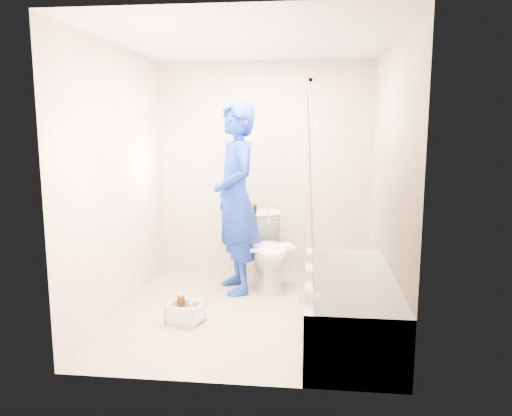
# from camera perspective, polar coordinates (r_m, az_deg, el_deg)

# --- Properties ---
(floor) EXTENTS (2.60, 2.60, 0.00)m
(floor) POSITION_cam_1_polar(r_m,az_deg,el_deg) (4.68, -0.59, -11.78)
(floor) COLOR gray
(floor) RESTS_ON ground
(ceiling) EXTENTS (2.40, 2.60, 0.02)m
(ceiling) POSITION_cam_1_polar(r_m,az_deg,el_deg) (4.41, -0.65, 18.66)
(ceiling) COLOR silver
(ceiling) RESTS_ON wall_back
(wall_back) EXTENTS (2.40, 0.02, 2.40)m
(wall_back) POSITION_cam_1_polar(r_m,az_deg,el_deg) (5.67, 1.02, 4.47)
(wall_back) COLOR beige
(wall_back) RESTS_ON ground
(wall_front) EXTENTS (2.40, 0.02, 2.40)m
(wall_front) POSITION_cam_1_polar(r_m,az_deg,el_deg) (3.11, -3.60, 0.30)
(wall_front) COLOR beige
(wall_front) RESTS_ON ground
(wall_left) EXTENTS (0.02, 2.60, 2.40)m
(wall_left) POSITION_cam_1_polar(r_m,az_deg,el_deg) (4.69, -15.35, 3.08)
(wall_left) COLOR beige
(wall_left) RESTS_ON ground
(wall_right) EXTENTS (0.02, 2.60, 2.40)m
(wall_right) POSITION_cam_1_polar(r_m,az_deg,el_deg) (4.40, 15.09, 2.69)
(wall_right) COLOR beige
(wall_right) RESTS_ON ground
(bathtub) EXTENTS (0.70, 1.75, 0.50)m
(bathtub) POSITION_cam_1_polar(r_m,az_deg,el_deg) (4.16, 10.55, -10.74)
(bathtub) COLOR silver
(bathtub) RESTS_ON ground
(curtain_rod) EXTENTS (0.02, 1.90, 0.02)m
(curtain_rod) POSITION_cam_1_polar(r_m,az_deg,el_deg) (3.91, 6.35, 13.16)
(curtain_rod) COLOR silver
(curtain_rod) RESTS_ON wall_back
(shower_curtain) EXTENTS (0.06, 1.75, 1.80)m
(shower_curtain) POSITION_cam_1_polar(r_m,az_deg,el_deg) (3.96, 6.10, -0.40)
(shower_curtain) COLOR white
(shower_curtain) RESTS_ON curtain_rod
(toilet) EXTENTS (0.66, 0.86, 0.77)m
(toilet) POSITION_cam_1_polar(r_m,az_deg,el_deg) (5.28, 1.29, -4.88)
(toilet) COLOR white
(toilet) RESTS_ON ground
(tank_lid) EXTENTS (0.52, 0.36, 0.04)m
(tank_lid) POSITION_cam_1_polar(r_m,az_deg,el_deg) (5.15, 1.64, -4.49)
(tank_lid) COLOR white
(tank_lid) RESTS_ON toilet
(tank_internals) EXTENTS (0.18, 0.09, 0.25)m
(tank_internals) POSITION_cam_1_polar(r_m,az_deg,el_deg) (5.38, 0.30, -0.51)
(tank_internals) COLOR black
(tank_internals) RESTS_ON toilet
(plumber) EXTENTS (0.70, 0.83, 1.92)m
(plumber) POSITION_cam_1_polar(r_m,az_deg,el_deg) (5.03, -2.30, 1.08)
(plumber) COLOR navy
(plumber) RESTS_ON ground
(cleaning_caddy) EXTENTS (0.35, 0.31, 0.22)m
(cleaning_caddy) POSITION_cam_1_polar(r_m,az_deg,el_deg) (4.45, -7.98, -11.91)
(cleaning_caddy) COLOR silver
(cleaning_caddy) RESTS_ON ground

